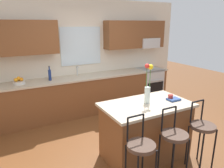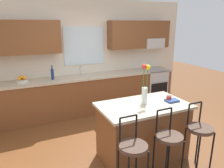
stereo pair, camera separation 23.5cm
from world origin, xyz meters
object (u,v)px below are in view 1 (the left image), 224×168
(oven_range, at_px, (149,85))
(bar_stool_far, at_px, (202,129))
(flower_vase, at_px, (148,87))
(kitchen_island, at_px, (145,130))
(bar_stool_middle, at_px, (174,138))
(bar_stool_near, at_px, (141,149))
(bottle_olive_oil, at_px, (50,75))
(cookbook, at_px, (174,99))
(mug_ceramic, at_px, (170,97))
(fruit_bowl_oranges, at_px, (19,81))

(oven_range, relative_size, bar_stool_far, 0.88)
(bar_stool_far, bearing_deg, flower_vase, 128.21)
(kitchen_island, relative_size, bar_stool_far, 1.35)
(bar_stool_middle, bearing_deg, flower_vase, 87.39)
(bar_stool_near, xyz_separation_m, bottle_olive_oil, (-0.47, 2.78, 0.41))
(oven_range, height_order, cookbook, cookbook)
(flower_vase, distance_m, bottle_olive_oil, 2.37)
(kitchen_island, relative_size, flower_vase, 2.23)
(bar_stool_far, xyz_separation_m, mug_ceramic, (-0.10, 0.59, 0.33))
(fruit_bowl_oranges, bearing_deg, bar_stool_middle, -59.31)
(flower_vase, bearing_deg, bar_stool_near, -131.30)
(flower_vase, xyz_separation_m, cookbook, (0.45, -0.11, -0.25))
(bar_stool_middle, xyz_separation_m, cookbook, (0.48, 0.55, 0.30))
(kitchen_island, distance_m, bar_stool_middle, 0.65)
(bar_stool_middle, bearing_deg, mug_ceramic, 52.64)
(kitchen_island, bearing_deg, bottle_olive_oil, 115.32)
(oven_range, height_order, kitchen_island, same)
(oven_range, xyz_separation_m, flower_vase, (-1.67, -2.09, 0.73))
(oven_range, distance_m, mug_ceramic, 2.55)
(mug_ceramic, xyz_separation_m, fruit_bowl_oranges, (-2.10, 2.19, 0.01))
(flower_vase, relative_size, bottle_olive_oil, 1.97)
(flower_vase, distance_m, mug_ceramic, 0.48)
(bar_stool_near, distance_m, bar_stool_middle, 0.55)
(cookbook, relative_size, bottle_olive_oil, 0.63)
(kitchen_island, xyz_separation_m, cookbook, (0.48, -0.08, 0.47))
(bar_stool_far, xyz_separation_m, bottle_olive_oil, (-1.57, 2.78, 0.41))
(flower_vase, height_order, cookbook, flower_vase)
(mug_ceramic, bearing_deg, bar_stool_far, -80.41)
(bar_stool_near, distance_m, fruit_bowl_oranges, 3.01)
(bottle_olive_oil, bearing_deg, cookbook, -56.09)
(bar_stool_far, height_order, cookbook, bar_stool_far)
(bar_stool_middle, bearing_deg, oven_range, 58.37)
(kitchen_island, relative_size, bottle_olive_oil, 4.38)
(fruit_bowl_oranges, bearing_deg, kitchen_island, -52.53)
(kitchen_island, distance_m, bottle_olive_oil, 2.45)
(bar_stool_far, distance_m, bottle_olive_oil, 3.22)
(kitchen_island, height_order, bar_stool_far, bar_stool_far)
(mug_ceramic, bearing_deg, bottle_olive_oil, 123.86)
(bar_stool_middle, height_order, fruit_bowl_oranges, fruit_bowl_oranges)
(mug_ceramic, height_order, bottle_olive_oil, bottle_olive_oil)
(kitchen_island, height_order, bottle_olive_oil, bottle_olive_oil)
(bar_stool_far, bearing_deg, oven_range, 67.41)
(oven_range, bearing_deg, mug_ceramic, -119.93)
(oven_range, xyz_separation_m, bar_stool_near, (-2.25, -2.75, 0.18))
(cookbook, bearing_deg, kitchen_island, 170.62)
(kitchen_island, height_order, cookbook, cookbook)
(flower_vase, relative_size, fruit_bowl_oranges, 2.62)
(cookbook, relative_size, fruit_bowl_oranges, 0.83)
(bar_stool_near, relative_size, bar_stool_far, 1.00)
(oven_range, distance_m, cookbook, 2.56)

